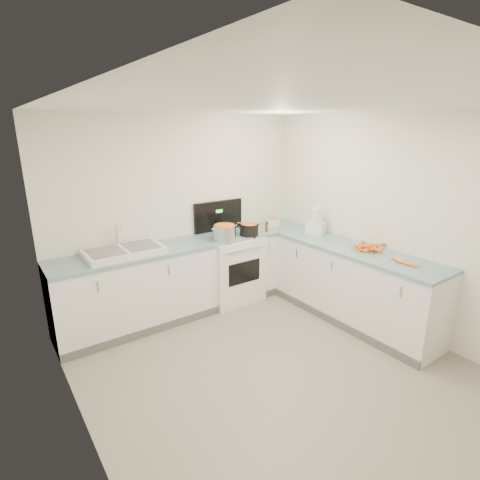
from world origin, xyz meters
TOP-DOWN VIEW (x-y plane):
  - floor at (0.00, 0.00)m, footprint 3.50×4.00m
  - ceiling at (0.00, 0.00)m, footprint 3.50×4.00m
  - wall_back at (0.00, 2.00)m, footprint 3.50×0.00m
  - wall_left at (-1.75, 0.00)m, footprint 0.00×4.00m
  - wall_right at (1.75, 0.00)m, footprint 0.00×4.00m
  - counter_back at (0.00, 1.70)m, footprint 3.50×0.62m
  - counter_right at (1.45, 0.30)m, footprint 0.62×2.20m
  - stove at (0.55, 1.69)m, footprint 0.76×0.65m
  - sink at (-0.90, 1.70)m, footprint 0.86×0.52m
  - steel_pot at (0.36, 1.52)m, footprint 0.32×0.32m
  - black_pot at (0.74, 1.51)m, footprint 0.27×0.27m
  - wooden_spoon at (0.74, 1.51)m, footprint 0.24×0.24m
  - mixing_bowl at (1.35, 1.74)m, footprint 0.27×0.27m
  - extract_bottle at (1.05, 1.51)m, footprint 0.05×0.05m
  - spice_jar at (1.07, 1.49)m, footprint 0.05×0.05m
  - food_processor at (1.53, 1.05)m, footprint 0.27×0.29m
  - carrot_pile at (1.52, 0.20)m, footprint 0.41×0.41m
  - peeled_carrots at (1.43, -0.36)m, footprint 0.11×0.35m
  - peelings at (-1.11, 1.70)m, footprint 0.18×0.25m

SIDE VIEW (x-z plane):
  - floor at x=0.00m, z-range 0.00..0.00m
  - counter_back at x=0.00m, z-range 0.00..0.94m
  - counter_right at x=1.45m, z-range 0.00..0.94m
  - stove at x=0.55m, z-range -0.21..1.15m
  - peeled_carrots at x=1.43m, z-range 0.94..0.98m
  - carrot_pile at x=1.52m, z-range 0.93..1.02m
  - sink at x=-0.90m, z-range 0.82..1.13m
  - spice_jar at x=1.07m, z-range 0.94..1.02m
  - mixing_bowl at x=1.35m, z-range 0.94..1.04m
  - extract_bottle at x=1.05m, z-range 0.94..1.06m
  - black_pot at x=0.74m, z-range 0.92..1.10m
  - peelings at x=-1.11m, z-range 1.01..1.02m
  - steel_pot at x=0.36m, z-range 0.92..1.14m
  - wooden_spoon at x=0.74m, z-range 1.10..1.11m
  - food_processor at x=1.53m, z-range 0.91..1.30m
  - wall_back at x=0.00m, z-range 0.00..2.50m
  - wall_left at x=-1.75m, z-range 0.00..2.50m
  - wall_right at x=1.75m, z-range 0.00..2.50m
  - ceiling at x=0.00m, z-range 2.50..2.50m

